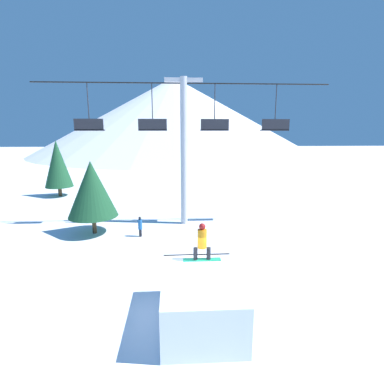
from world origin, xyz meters
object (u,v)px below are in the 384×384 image
object	(u,v)px
pine_tree_near	(92,189)
distant_skier	(140,226)
snowboarder	(202,242)
snow_ramp	(201,300)

from	to	relation	value
pine_tree_near	distant_skier	world-z (taller)	pine_tree_near
snowboarder	pine_tree_near	xyz separation A→B (m)	(-5.92, 7.81, 0.47)
distant_skier	snowboarder	bearing A→B (deg)	-66.69
distant_skier	pine_tree_near	bearing A→B (deg)	164.93
distant_skier	snow_ramp	bearing A→B (deg)	-70.90
snow_ramp	pine_tree_near	distance (m)	10.95
snowboarder	distant_skier	size ratio (longest dim) A/B	1.13
snow_ramp	snowboarder	bearing A→B (deg)	83.21
pine_tree_near	snowboarder	bearing A→B (deg)	-52.86
pine_tree_near	distant_skier	distance (m)	3.66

